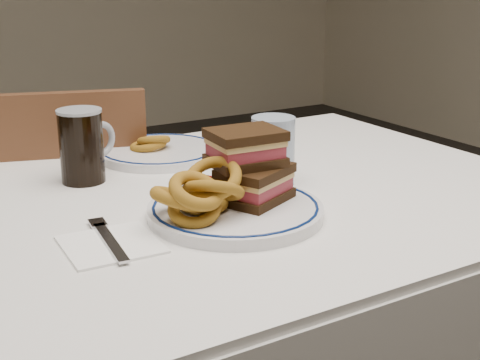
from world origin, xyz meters
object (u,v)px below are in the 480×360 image
reuben_sandwich (250,166)px  chair_far (61,253)px  main_plate (235,210)px  beer_mug (83,145)px  far_plate (160,151)px

reuben_sandwich → chair_far: bearing=105.1°
main_plate → beer_mug: size_ratio=2.06×
reuben_sandwich → far_plate: (0.01, 0.38, -0.07)m
chair_far → beer_mug: size_ratio=6.46×
beer_mug → far_plate: 0.22m
chair_far → beer_mug: bearing=-94.0°
chair_far → reuben_sandwich: size_ratio=6.31×
chair_far → reuben_sandwich: 0.71m
main_plate → beer_mug: bearing=115.6°
reuben_sandwich → beer_mug: same height
beer_mug → far_plate: size_ratio=0.53×
reuben_sandwich → far_plate: 0.38m
beer_mug → far_plate: beer_mug is taller
chair_far → beer_mug: 0.45m
main_plate → chair_far: bearing=101.7°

